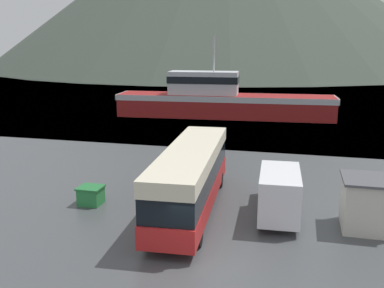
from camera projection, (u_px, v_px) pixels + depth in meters
ground_plane at (200, 264)px, 17.36m from camera, size 400.00×400.00×0.00m
water_surface at (289, 68)px, 148.39m from camera, size 240.00×240.00×0.00m
tour_bus at (191, 176)px, 22.50m from camera, size 3.17×11.72×3.42m
delivery_van at (279, 191)px, 21.89m from camera, size 2.24×5.98×2.54m
fishing_boat at (220, 100)px, 50.83m from camera, size 25.86×6.05×9.56m
storage_bin at (91, 195)px, 23.65m from camera, size 1.32×1.20×1.01m
dock_kiosk at (368, 204)px, 20.35m from camera, size 2.51×2.55×2.55m
small_boat at (286, 105)px, 57.33m from camera, size 2.82×5.36×1.07m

